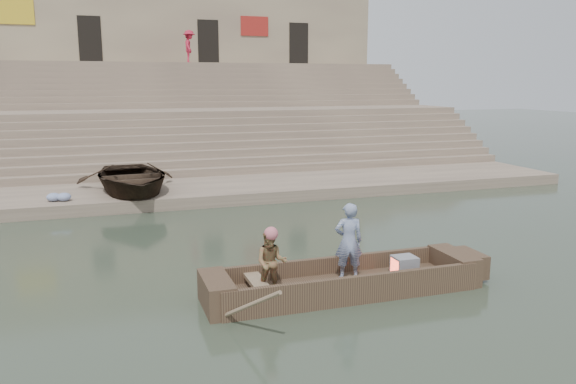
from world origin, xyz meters
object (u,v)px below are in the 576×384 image
rowing_man (271,263)px  beached_rowboat (131,178)px  television (404,266)px  pedestrian (189,47)px  standing_man (349,241)px  main_rowboat (343,288)px

rowing_man → beached_rowboat: bearing=120.5°
rowing_man → television: rowing_man is taller
rowing_man → pedestrian: (2.38, 24.50, 5.30)m
beached_rowboat → pedestrian: pedestrian is taller
beached_rowboat → standing_man: bearing=-73.7°
television → beached_rowboat: beached_rowboat is taller
main_rowboat → television: bearing=0.0°
beached_rowboat → pedestrian: bearing=68.9°
beached_rowboat → pedestrian: size_ratio=2.58×
standing_man → rowing_man: standing_man is taller
rowing_man → standing_man: bearing=30.8°
television → beached_rowboat: 11.18m
main_rowboat → rowing_man: bearing=-174.5°
standing_man → main_rowboat: bearing=57.6°
rowing_man → beached_rowboat: rowing_man is taller
standing_man → television: size_ratio=3.40×
main_rowboat → standing_man: bearing=46.5°
pedestrian → beached_rowboat: bearing=173.7°
main_rowboat → rowing_man: (-1.54, -0.15, 0.73)m
television → rowing_man: bearing=-177.1°
beached_rowboat → rowing_man: bearing=-83.3°
main_rowboat → pedestrian: (0.84, 24.35, 6.03)m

